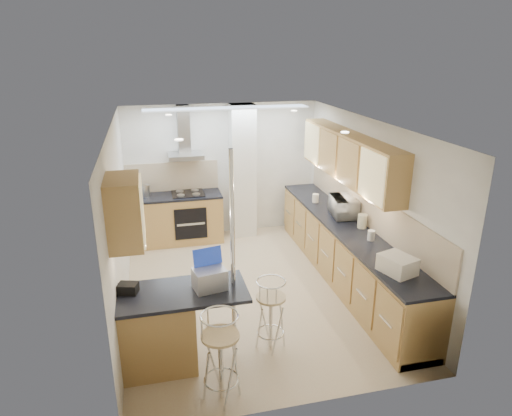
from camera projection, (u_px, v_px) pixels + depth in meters
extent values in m
plane|color=tan|center=(251.00, 290.00, 6.88)|extent=(4.80, 4.80, 0.00)
cube|color=silver|center=(223.00, 170.00, 8.66)|extent=(3.60, 0.04, 2.50)
cube|color=silver|center=(307.00, 298.00, 4.27)|extent=(3.60, 0.04, 2.50)
cube|color=silver|center=(119.00, 223.00, 6.07)|extent=(0.04, 4.80, 2.50)
cube|color=silver|center=(367.00, 203.00, 6.86)|extent=(0.04, 4.80, 2.50)
cube|color=white|center=(250.00, 124.00, 6.04)|extent=(3.60, 4.80, 0.02)
cube|color=tan|center=(348.00, 157.00, 6.98)|extent=(0.34, 3.00, 0.72)
cube|color=tan|center=(124.00, 212.00, 4.66)|extent=(0.34, 0.62, 0.72)
cube|color=beige|center=(366.00, 207.00, 6.88)|extent=(0.03, 4.40, 0.56)
cube|color=beige|center=(172.00, 177.00, 8.46)|extent=(1.70, 0.03, 0.56)
cube|color=white|center=(243.00, 172.00, 8.56)|extent=(0.45, 0.40, 2.50)
cube|color=#ACAFB1|center=(186.00, 156.00, 8.16)|extent=(0.62, 0.48, 0.08)
cube|color=#ACAFB1|center=(184.00, 130.00, 8.14)|extent=(0.22, 0.20, 0.88)
cylinder|color=silver|center=(233.00, 260.00, 5.02)|extent=(0.05, 0.05, 2.50)
cube|color=black|center=(191.00, 224.00, 8.22)|extent=(0.58, 0.02, 0.58)
cube|color=black|center=(188.00, 194.00, 8.34)|extent=(0.58, 0.50, 0.02)
cube|color=tan|center=(227.00, 108.00, 7.70)|extent=(2.80, 0.35, 0.02)
cube|color=tan|center=(345.00, 254.00, 7.07)|extent=(0.60, 4.40, 0.88)
cube|color=black|center=(347.00, 226.00, 6.91)|extent=(0.63, 4.40, 0.04)
cube|color=tan|center=(176.00, 220.00, 8.45)|extent=(1.70, 0.60, 0.88)
cube|color=black|center=(174.00, 196.00, 8.30)|extent=(1.70, 0.63, 0.04)
cube|color=tan|center=(182.00, 330.00, 5.16)|extent=(1.35, 0.62, 0.90)
cube|color=black|center=(180.00, 293.00, 5.00)|extent=(1.47, 0.72, 0.04)
imported|color=silver|center=(344.00, 207.00, 7.23)|extent=(0.45, 0.60, 0.31)
cube|color=#9FA1A7|center=(210.00, 279.00, 5.02)|extent=(0.39, 0.32, 0.24)
cube|color=black|center=(128.00, 288.00, 4.95)|extent=(0.24, 0.20, 0.11)
cylinder|color=silver|center=(340.00, 213.00, 7.14)|extent=(0.13, 0.13, 0.17)
cylinder|color=silver|center=(316.00, 198.00, 7.88)|extent=(0.12, 0.12, 0.15)
cylinder|color=beige|center=(362.00, 221.00, 6.77)|extent=(0.17, 0.17, 0.21)
cylinder|color=silver|center=(371.00, 235.00, 6.34)|extent=(0.11, 0.11, 0.14)
cube|color=silver|center=(397.00, 264.00, 5.42)|extent=(0.42, 0.48, 0.21)
cylinder|color=#ACAFB1|center=(145.00, 190.00, 8.20)|extent=(0.16, 0.16, 0.21)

